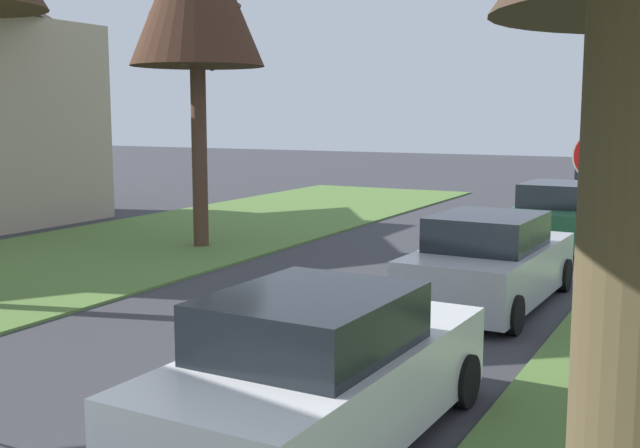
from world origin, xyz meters
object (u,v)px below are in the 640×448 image
Objects in this scene: stop_sign_far at (599,185)px; parked_sedan_white at (320,375)px; parked_sedan_black at (607,193)px; parked_sedan_green at (560,217)px; parked_sedan_silver at (490,263)px.

stop_sign_far reaches higher than parked_sedan_white.
stop_sign_far is at bearing -82.99° from parked_sedan_black.
parked_sedan_white is at bearing -89.83° from parked_sedan_black.
stop_sign_far reaches higher than parked_sedan_green.
stop_sign_far is 0.67× the size of parked_sedan_white.
parked_sedan_black is at bearing 89.75° from parked_sedan_silver.
parked_sedan_green is at bearing 91.09° from parked_sedan_silver.
stop_sign_far is 0.67× the size of parked_sedan_silver.
parked_sedan_black is at bearing 97.01° from stop_sign_far.
parked_sedan_white is 19.90m from parked_sedan_black.
parked_sedan_silver is at bearing -90.25° from parked_sedan_black.
parked_sedan_green is at bearing -91.59° from parked_sedan_black.
parked_sedan_black is at bearing 88.41° from parked_sedan_green.
parked_sedan_silver is at bearing 154.68° from stop_sign_far.
stop_sign_far is 2.50m from parked_sedan_silver.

